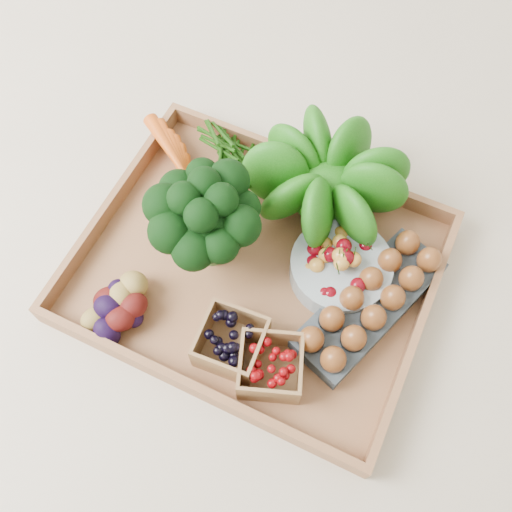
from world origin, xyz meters
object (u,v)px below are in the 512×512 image
at_px(broccoli, 208,232).
at_px(egg_carton, 369,305).
at_px(cherry_bowl, 340,268).
at_px(tray, 256,270).

bearing_deg(broccoli, egg_carton, 3.43).
xyz_separation_m(cherry_bowl, egg_carton, (0.06, -0.04, -0.01)).
bearing_deg(cherry_bowl, tray, -159.06).
height_order(tray, broccoli, broccoli).
relative_size(tray, broccoli, 3.16).
height_order(broccoli, egg_carton, broccoli).
xyz_separation_m(tray, broccoli, (-0.08, -0.00, 0.08)).
distance_m(cherry_bowl, egg_carton, 0.07).
distance_m(broccoli, egg_carton, 0.27).
height_order(cherry_bowl, egg_carton, cherry_bowl).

